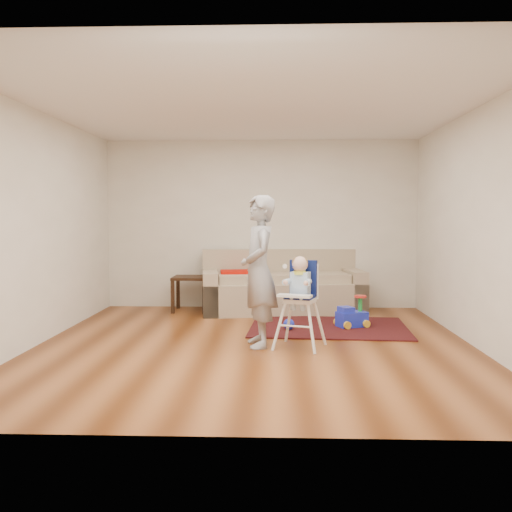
{
  "coord_description": "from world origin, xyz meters",
  "views": [
    {
      "loc": [
        0.25,
        -6.47,
        1.48
      ],
      "look_at": [
        0.0,
        0.4,
        1.0
      ],
      "focal_mm": 40.0,
      "sensor_mm": 36.0,
      "label": 1
    }
  ],
  "objects_px": {
    "sofa": "(282,281)",
    "adult": "(259,271)",
    "ride_on_toy": "(352,311)",
    "toy_ball": "(289,324)",
    "high_chair": "(300,304)",
    "side_table": "(191,294)"
  },
  "relations": [
    {
      "from": "side_table",
      "to": "adult",
      "type": "xyz_separation_m",
      "value": [
        1.14,
        -2.38,
        0.59
      ]
    },
    {
      "from": "ride_on_toy",
      "to": "adult",
      "type": "height_order",
      "value": "adult"
    },
    {
      "from": "side_table",
      "to": "adult",
      "type": "height_order",
      "value": "adult"
    },
    {
      "from": "side_table",
      "to": "high_chair",
      "type": "height_order",
      "value": "high_chair"
    },
    {
      "from": "ride_on_toy",
      "to": "high_chair",
      "type": "bearing_deg",
      "value": -145.33
    },
    {
      "from": "ride_on_toy",
      "to": "toy_ball",
      "type": "relative_size",
      "value": 2.89
    },
    {
      "from": "adult",
      "to": "side_table",
      "type": "bearing_deg",
      "value": -165.79
    },
    {
      "from": "sofa",
      "to": "toy_ball",
      "type": "bearing_deg",
      "value": -94.95
    },
    {
      "from": "side_table",
      "to": "adult",
      "type": "distance_m",
      "value": 2.7
    },
    {
      "from": "side_table",
      "to": "toy_ball",
      "type": "distance_m",
      "value": 2.14
    },
    {
      "from": "sofa",
      "to": "side_table",
      "type": "distance_m",
      "value": 1.45
    },
    {
      "from": "sofa",
      "to": "adult",
      "type": "relative_size",
      "value": 1.5
    },
    {
      "from": "toy_ball",
      "to": "sofa",
      "type": "bearing_deg",
      "value": 92.76
    },
    {
      "from": "sofa",
      "to": "high_chair",
      "type": "xyz_separation_m",
      "value": [
        0.17,
        -2.42,
        0.03
      ]
    },
    {
      "from": "ride_on_toy",
      "to": "high_chair",
      "type": "relative_size",
      "value": 0.4
    },
    {
      "from": "sofa",
      "to": "toy_ball",
      "type": "distance_m",
      "value": 1.54
    },
    {
      "from": "side_table",
      "to": "ride_on_toy",
      "type": "height_order",
      "value": "side_table"
    },
    {
      "from": "sofa",
      "to": "ride_on_toy",
      "type": "bearing_deg",
      "value": -61.4
    },
    {
      "from": "side_table",
      "to": "adult",
      "type": "relative_size",
      "value": 0.32
    },
    {
      "from": "high_chair",
      "to": "adult",
      "type": "bearing_deg",
      "value": -169.53
    },
    {
      "from": "side_table",
      "to": "toy_ball",
      "type": "relative_size",
      "value": 3.78
    },
    {
      "from": "adult",
      "to": "sofa",
      "type": "bearing_deg",
      "value": 161.58
    }
  ]
}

